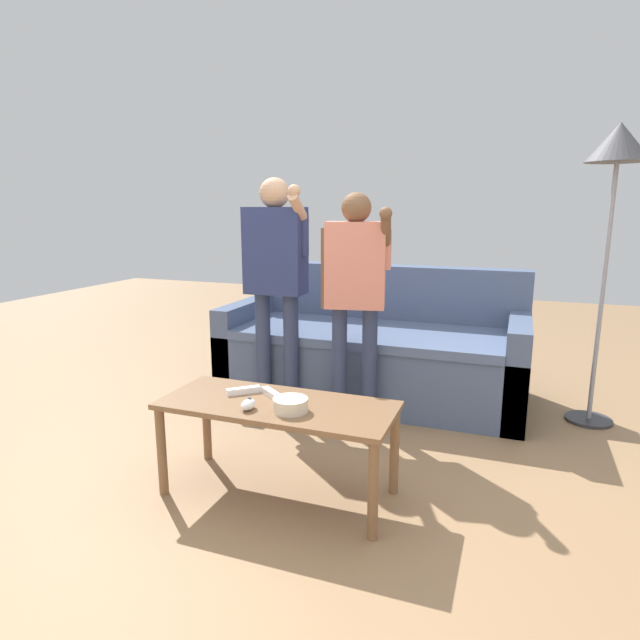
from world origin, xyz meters
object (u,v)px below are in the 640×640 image
couch (374,351)px  game_remote_wand_near (243,391)px  game_remote_nunchuk (248,404)px  floor_lamp (617,165)px  game_remote_wand_far (272,394)px  player_center (355,283)px  coffee_table (278,415)px  snack_bowl (290,405)px  player_left (276,268)px

couch → game_remote_wand_near: couch is taller
couch → game_remote_nunchuk: couch is taller
floor_lamp → game_remote_wand_near: 2.47m
couch → game_remote_wand_far: (-0.11, -1.47, 0.16)m
game_remote_nunchuk → floor_lamp: floor_lamp is taller
player_center → coffee_table: bearing=-95.3°
couch → game_remote_nunchuk: 1.66m
coffee_table → floor_lamp: floor_lamp is taller
couch → snack_bowl: size_ratio=13.38×
game_remote_nunchuk → player_left: size_ratio=0.06×
player_left → snack_bowl: bearing=-62.2°
coffee_table → game_remote_wand_near: (-0.21, 0.06, 0.08)m
couch → game_remote_nunchuk: size_ratio=23.79×
couch → game_remote_wand_near: bearing=-100.1°
player_center → snack_bowl: bearing=-89.3°
floor_lamp → game_remote_wand_far: size_ratio=12.03×
game_remote_nunchuk → game_remote_wand_near: bearing=124.3°
game_remote_wand_near → floor_lamp: bearing=40.3°
couch → floor_lamp: floor_lamp is taller
snack_bowl → player_center: 1.09m
game_remote_nunchuk → player_left: (-0.37, 1.10, 0.47)m
floor_lamp → player_left: floor_lamp is taller
snack_bowl → player_left: 1.28m
game_remote_wand_near → coffee_table: bearing=-15.3°
coffee_table → player_left: player_left is taller
player_center → game_remote_wand_far: (-0.14, -0.87, -0.42)m
couch → floor_lamp: bearing=-1.6°
game_remote_wand_far → player_center: bearing=80.7°
coffee_table → floor_lamp: (1.48, 1.49, 1.18)m
snack_bowl → floor_lamp: size_ratio=0.09×
couch → coffee_table: couch is taller
couch → player_center: (0.03, -0.59, 0.58)m
snack_bowl → game_remote_wand_near: size_ratio=1.07×
snack_bowl → couch: bearing=91.5°
game_remote_nunchuk → player_left: 1.25m
coffee_table → game_remote_wand_far: game_remote_wand_far is taller
snack_bowl → floor_lamp: 2.35m
coffee_table → game_remote_wand_near: 0.23m
couch → player_center: 0.83m
couch → game_remote_wand_near: 1.50m
couch → player_center: player_center is taller
player_center → player_left: 0.55m
floor_lamp → snack_bowl: bearing=-131.5°
floor_lamp → couch: bearing=178.4°
snack_bowl → game_remote_nunchuk: (-0.18, -0.05, -0.01)m
floor_lamp → game_remote_wand_near: bearing=-139.7°
game_remote_wand_near → game_remote_wand_far: bearing=1.8°
snack_bowl → player_center: bearing=90.7°
game_remote_nunchuk → coffee_table: bearing=55.1°
couch → coffee_table: bearing=-92.1°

